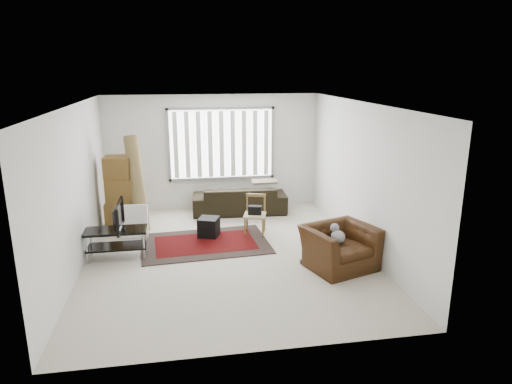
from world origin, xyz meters
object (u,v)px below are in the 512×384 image
sofa (239,195)px  armchair (340,244)px  side_chair (255,213)px  tv_stand (117,237)px  moving_boxes (120,195)px

sofa → armchair: bearing=114.1°
side_chair → armchair: armchair is taller
tv_stand → armchair: armchair is taller
sofa → moving_boxes: bearing=16.8°
sofa → side_chair: sofa is taller
moving_boxes → sofa: moving_boxes is taller
tv_stand → armchair: size_ratio=0.79×
sofa → tv_stand: bearing=45.4°
tv_stand → moving_boxes: 1.68m
armchair → sofa: bearing=92.4°
moving_boxes → sofa: bearing=13.5°
side_chair → moving_boxes: bearing=178.3°
side_chair → armchair: 2.16m
side_chair → armchair: bearing=-42.6°
tv_stand → sofa: size_ratio=0.49×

